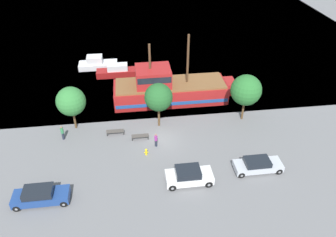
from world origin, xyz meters
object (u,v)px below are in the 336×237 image
Objects in this scene: parked_car_curb_rear at (258,165)px; pedestrian_walking_near at (62,133)px; parked_car_curb_mid at (189,176)px; moored_boat_dockside at (121,71)px; pirate_ship at (169,89)px; moored_boat_outer at (97,64)px; pedestrian_walking_far at (156,140)px; bench_promenade_east at (115,132)px; bench_promenade_west at (140,136)px; parked_car_curb_front at (40,196)px; fire_hydrant at (146,152)px.

pedestrian_walking_near is at bearing 159.07° from parked_car_curb_rear.
moored_boat_dockside is at bearing 104.98° from parked_car_curb_mid.
pedestrian_walking_near reaches higher than parked_car_curb_mid.
pirate_ship is at bearing -51.71° from moored_boat_dockside.
parked_car_curb_rear is at bearing -59.34° from moored_boat_dockside.
parked_car_curb_mid is 0.94× the size of parked_car_curb_rear.
moored_boat_dockside is 1.26× the size of moored_boat_outer.
pedestrian_walking_near is at bearing -114.02° from moored_boat_dockside.
moored_boat_dockside reaches higher than parked_car_curb_rear.
parked_car_curb_rear is (12.74, -21.49, -0.01)m from moored_boat_dockside.
pedestrian_walking_near is (-6.33, -14.20, 0.19)m from moored_boat_dockside.
moored_boat_outer reaches higher than pedestrian_walking_far.
bench_promenade_east is at bearing -135.55° from pirate_ship.
bench_promenade_west is (5.38, -18.35, -0.25)m from moored_boat_outer.
moored_boat_dockside is 1.57× the size of parked_car_curb_rear.
parked_car_curb_front is (-3.56, -25.85, 0.05)m from moored_boat_outer.
moored_boat_outer is 1.21× the size of parked_car_curb_front.
parked_car_curb_front reaches higher than fire_hydrant.
pedestrian_walking_far reaches higher than parked_car_curb_rear.
parked_car_curb_rear is at bearing -64.09° from pirate_ship.
bench_promenade_east is (-3.12, 3.71, 0.03)m from fire_hydrant.
moored_boat_outer is at bearing 139.47° from moored_boat_dockside.
parked_car_curb_mid is 2.28× the size of bench_promenade_east.
parked_car_curb_front is at bearing -107.11° from moored_boat_dockside.
bench_promenade_west is at bearing -82.99° from moored_boat_dockside.
parked_car_curb_front reaches higher than bench_promenade_east.
pirate_ship is at bearing 74.56° from pedestrian_walking_far.
pirate_ship reaches higher than moored_boat_outer.
pirate_ship reaches higher than parked_car_curb_mid.
moored_boat_dockside reaches higher than parked_car_curb_front.
parked_car_curb_mid is (12.98, 0.67, 0.04)m from parked_car_curb_front.
bench_promenade_east reaches higher than fire_hydrant.
parked_car_curb_front is 10.71m from bench_promenade_east.
parked_car_curb_mid reaches higher than bench_promenade_west.
bench_promenade_east is at bearing 54.10° from parked_car_curb_front.
parked_car_curb_front is 2.50× the size of bench_promenade_east.
fire_hydrant is at bearing -109.36° from pirate_ship.
moored_boat_dockside is (-5.99, 7.58, -0.97)m from pirate_ship.
pirate_ship is 14.00m from pedestrian_walking_near.
pedestrian_walking_near reaches higher than bench_promenade_east.
parked_car_curb_rear reaches higher than bench_promenade_west.
parked_car_curb_mid is 2.74× the size of pedestrian_walking_far.
pirate_ship is 3.26× the size of parked_car_curb_front.
fire_hydrant is at bearing 160.99° from parked_car_curb_rear.
pirate_ship is 15.50m from parked_car_curb_rear.
bench_promenade_west is (1.89, -15.37, -0.22)m from moored_boat_dockside.
bench_promenade_east and bench_promenade_west have the same top height.
parked_car_curb_mid is at bearing -69.48° from moored_boat_outer.
pedestrian_walking_near is 10.11m from pedestrian_walking_far.
parked_car_curb_mid reaches higher than parked_car_curb_rear.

